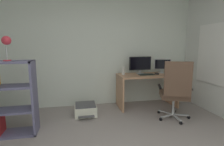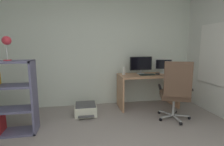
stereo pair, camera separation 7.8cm
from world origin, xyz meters
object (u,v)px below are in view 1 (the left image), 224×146
at_px(printer, 86,109).
at_px(desk, 147,83).
at_px(office_chair, 175,90).
at_px(keyboard, 147,75).
at_px(computer_mouse, 157,74).
at_px(desktop_speaker, 123,71).
at_px(desk_lamp, 6,42).
at_px(monitor_main, 140,64).
at_px(monitor_secondary, 162,65).

bearing_deg(printer, desk, 8.95).
bearing_deg(office_chair, desk, 103.64).
height_order(keyboard, computer_mouse, computer_mouse).
distance_m(desktop_speaker, desk_lamp, 2.27).
bearing_deg(desk, desktop_speaker, 171.24).
relative_size(desk, computer_mouse, 13.02).
bearing_deg(computer_mouse, printer, -174.40).
relative_size(monitor_main, computer_mouse, 5.31).
height_order(monitor_main, computer_mouse, monitor_main).
bearing_deg(printer, desktop_speaker, 19.32).
distance_m(monitor_main, office_chair, 1.08).
relative_size(desk, monitor_secondary, 3.38).
distance_m(monitor_main, monitor_secondary, 0.56).
height_order(desk, computer_mouse, computer_mouse).
relative_size(monitor_main, desktop_speaker, 3.12).
height_order(computer_mouse, office_chair, office_chair).
relative_size(computer_mouse, desktop_speaker, 0.59).
distance_m(desk, printer, 1.49).
height_order(monitor_main, printer, monitor_main).
bearing_deg(monitor_main, desk, -47.00).
bearing_deg(desk_lamp, desk, 16.98).
bearing_deg(desk_lamp, desktop_speaker, 23.19).
height_order(desktop_speaker, office_chair, office_chair).
xyz_separation_m(computer_mouse, printer, (-1.61, -0.17, -0.65)).
xyz_separation_m(computer_mouse, desk_lamp, (-2.76, -0.72, 0.68)).
height_order(monitor_main, keyboard, monitor_main).
xyz_separation_m(monitor_main, desk_lamp, (-2.43, -0.91, 0.47)).
distance_m(monitor_secondary, keyboard, 0.55).
distance_m(keyboard, printer, 1.51).
distance_m(monitor_main, computer_mouse, 0.43).
height_order(desk, desk_lamp, desk_lamp).
distance_m(computer_mouse, desktop_speaker, 0.76).
distance_m(office_chair, printer, 1.78).
distance_m(keyboard, computer_mouse, 0.25).
distance_m(monitor_secondary, office_chair, 1.04).
xyz_separation_m(monitor_secondary, printer, (-1.84, -0.35, -0.82)).
bearing_deg(desktop_speaker, desk_lamp, -156.81).
relative_size(desk, monitor_main, 2.45).
height_order(office_chair, desk_lamp, desk_lamp).
distance_m(monitor_main, printer, 1.58).
bearing_deg(desk, keyboard, -122.90).
relative_size(monitor_secondary, office_chair, 0.34).
bearing_deg(office_chair, desk_lamp, 178.98).
height_order(monitor_main, monitor_secondary, monitor_main).
height_order(monitor_main, desk_lamp, desk_lamp).
height_order(monitor_secondary, keyboard, monitor_secondary).
bearing_deg(keyboard, desk, 56.16).
height_order(monitor_secondary, desk_lamp, desk_lamp).
distance_m(monitor_secondary, printer, 2.05).
distance_m(keyboard, office_chair, 0.81).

